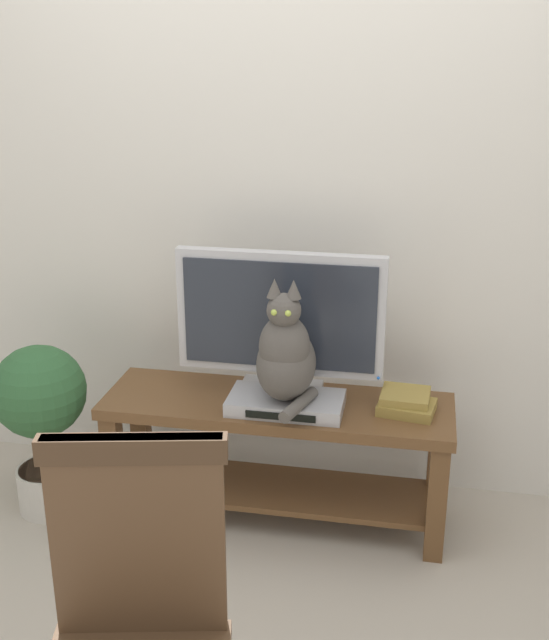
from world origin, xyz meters
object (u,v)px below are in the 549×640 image
at_px(potted_plant, 41,411).
at_px(cat, 286,355).
at_px(tv, 280,320).
at_px(tv_stand, 277,438).
at_px(media_box, 286,403).
at_px(wooden_chair, 136,630).
at_px(book_stack, 406,403).

bearing_deg(potted_plant, cat, 1.91).
bearing_deg(tv, cat, -71.55).
height_order(tv_stand, media_box, media_box).
height_order(tv, wooden_chair, tv).
distance_m(cat, wooden_chair, 1.29).
distance_m(tv_stand, potted_plant, 0.94).
distance_m(cat, book_stack, 0.49).
relative_size(tv, book_stack, 3.52).
bearing_deg(potted_plant, tv_stand, 6.93).
distance_m(tv, book_stack, 0.56).
xyz_separation_m(tv_stand, potted_plant, (-0.93, -0.11, 0.08)).
relative_size(tv, potted_plant, 1.12).
height_order(tv_stand, tv, tv).
bearing_deg(tv, tv_stand, -90.03).
height_order(media_box, potted_plant, potted_plant).
height_order(tv, cat, tv).
height_order(media_box, cat, cat).
xyz_separation_m(media_box, wooden_chair, (-0.11, -1.29, 0.04)).
distance_m(media_box, book_stack, 0.45).
relative_size(tv_stand, book_stack, 5.97).
height_order(tv_stand, wooden_chair, wooden_chair).
relative_size(cat, potted_plant, 0.67).
distance_m(tv_stand, cat, 0.40).
bearing_deg(potted_plant, tv, 10.65).
bearing_deg(wooden_chair, book_stack, 67.82).
distance_m(wooden_chair, book_stack, 1.47).
bearing_deg(book_stack, tv_stand, -179.08).
distance_m(tv, cat, 0.17).
bearing_deg(tv_stand, media_box, -54.12).
distance_m(tv_stand, wooden_chair, 1.37).
relative_size(tv_stand, tv, 1.70).
distance_m(cat, potted_plant, 1.02).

